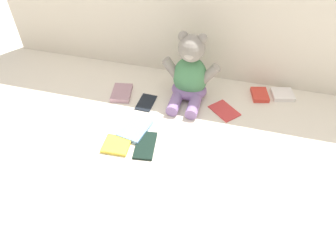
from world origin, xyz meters
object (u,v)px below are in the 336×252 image
at_px(book_case_5, 122,93).
at_px(book_case_4, 117,145).
at_px(book_case_1, 260,95).
at_px(teddy_bear, 190,76).
at_px(book_case_7, 135,129).
at_px(book_case_0, 224,110).
at_px(book_case_2, 146,102).
at_px(book_case_3, 283,94).
at_px(book_case_6, 145,145).

bearing_deg(book_case_5, book_case_4, 97.01).
bearing_deg(book_case_1, teddy_bear, 1.30).
bearing_deg(book_case_1, book_case_7, 22.92).
xyz_separation_m(teddy_bear, book_case_0, (0.17, -0.06, -0.11)).
xyz_separation_m(book_case_2, book_case_5, (-0.12, 0.03, 0.00)).
bearing_deg(book_case_2, book_case_3, -158.87).
bearing_deg(book_case_5, book_case_2, 157.01).
distance_m(book_case_0, book_case_5, 0.46).
bearing_deg(book_case_5, book_case_6, 115.89).
relative_size(teddy_bear, book_case_6, 2.18).
xyz_separation_m(teddy_bear, book_case_6, (-0.10, -0.34, -0.11)).
relative_size(book_case_0, book_case_1, 1.29).
bearing_deg(book_case_1, book_case_2, 6.46).
xyz_separation_m(book_case_0, book_case_4, (-0.37, -0.31, 0.00)).
xyz_separation_m(book_case_2, book_case_7, (0.01, -0.17, 0.00)).
bearing_deg(book_case_4, book_case_1, 128.00).
height_order(book_case_0, book_case_4, book_case_4).
height_order(teddy_bear, book_case_1, teddy_bear).
bearing_deg(book_case_1, book_case_3, -177.76).
relative_size(book_case_3, book_case_5, 0.78).
relative_size(book_case_1, book_case_2, 0.84).
xyz_separation_m(book_case_0, book_case_6, (-0.26, -0.28, 0.00)).
xyz_separation_m(teddy_bear, book_case_7, (-0.16, -0.27, -0.10)).
bearing_deg(book_case_4, book_case_3, 124.73).
bearing_deg(book_case_2, book_case_1, -158.16).
xyz_separation_m(book_case_1, book_case_6, (-0.40, -0.42, -0.00)).
bearing_deg(book_case_7, book_case_3, 43.32).
relative_size(book_case_4, book_case_7, 0.73).
distance_m(teddy_bear, book_case_5, 0.32).
bearing_deg(book_case_4, book_case_0, 126.41).
height_order(book_case_0, book_case_6, same).
bearing_deg(book_case_3, book_case_1, 91.07).
distance_m(book_case_2, book_case_6, 0.26).
bearing_deg(book_case_3, book_case_6, 116.87).
distance_m(teddy_bear, book_case_1, 0.34).
bearing_deg(book_case_6, book_case_3, -146.10).
bearing_deg(teddy_bear, book_case_1, 15.32).
distance_m(teddy_bear, book_case_3, 0.43).
height_order(book_case_2, book_case_5, book_case_5).
height_order(book_case_0, book_case_5, book_case_5).
bearing_deg(book_case_7, book_case_1, 46.36).
distance_m(teddy_bear, book_case_6, 0.37).
bearing_deg(book_case_7, book_case_6, -37.25).
xyz_separation_m(book_case_1, book_case_5, (-0.60, -0.15, 0.00)).
bearing_deg(book_case_0, teddy_bear, -67.47).
bearing_deg(book_case_6, book_case_2, -80.66).
height_order(book_case_2, book_case_3, book_case_3).
relative_size(book_case_1, book_case_3, 1.01).
xyz_separation_m(book_case_1, book_case_4, (-0.51, -0.45, -0.00)).
distance_m(book_case_0, book_case_4, 0.48).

